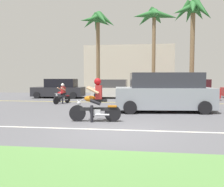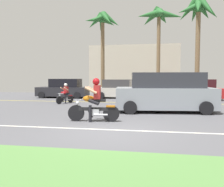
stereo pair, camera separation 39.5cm
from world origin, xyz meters
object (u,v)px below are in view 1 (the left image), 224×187
at_px(parked_car_2, 189,90).
at_px(parked_car_1, 115,89).
at_px(suv_nearby, 164,93).
at_px(palm_tree_2, 154,20).
at_px(motorcyclist, 95,103).
at_px(palm_tree_1, 98,25).
at_px(parked_car_0, 59,89).
at_px(motorcyclist_distant, 62,95).
at_px(palm_tree_0, 193,16).

bearing_deg(parked_car_2, parked_car_1, 175.67).
height_order(suv_nearby, palm_tree_2, palm_tree_2).
xyz_separation_m(parked_car_2, palm_tree_2, (-2.68, 3.41, 6.41)).
xyz_separation_m(motorcyclist, parked_car_1, (-0.49, 10.67, 0.01)).
bearing_deg(palm_tree_1, parked_car_2, -23.54).
xyz_separation_m(parked_car_1, parked_car_2, (5.99, -0.45, 0.01)).
relative_size(suv_nearby, parked_car_2, 1.14).
bearing_deg(motorcyclist, suv_nearby, 48.28).
relative_size(parked_car_0, parked_car_2, 0.96).
relative_size(suv_nearby, parked_car_1, 1.31).
bearing_deg(motorcyclist_distant, motorcyclist, -59.88).
height_order(motorcyclist, motorcyclist_distant, motorcyclist).
bearing_deg(motorcyclist_distant, parked_car_2, 24.66).
distance_m(parked_car_2, palm_tree_0, 7.34).
relative_size(motorcyclist, suv_nearby, 0.40).
relative_size(suv_nearby, motorcyclist_distant, 3.39).
distance_m(motorcyclist, parked_car_0, 11.59).
distance_m(parked_car_0, palm_tree_0, 13.64).
bearing_deg(parked_car_2, parked_car_0, 179.42).
distance_m(parked_car_0, parked_car_2, 10.78).
bearing_deg(motorcyclist_distant, parked_car_0, 112.44).
distance_m(suv_nearby, parked_car_1, 8.14).
bearing_deg(parked_car_0, suv_nearby, -40.71).
bearing_deg(motorcyclist_distant, palm_tree_0, 36.52).
bearing_deg(suv_nearby, palm_tree_2, 90.51).
bearing_deg(parked_car_1, motorcyclist, -87.39).
relative_size(suv_nearby, palm_tree_0, 0.59).
relative_size(parked_car_2, motorcyclist_distant, 2.96).
relative_size(parked_car_2, palm_tree_2, 0.54).
relative_size(palm_tree_1, motorcyclist_distant, 5.39).
relative_size(motorcyclist, palm_tree_2, 0.24).
height_order(motorcyclist, palm_tree_0, palm_tree_0).
bearing_deg(motorcyclist, parked_car_1, 92.61).
bearing_deg(palm_tree_2, parked_car_0, -157.81).
xyz_separation_m(palm_tree_1, motorcyclist_distant, (-0.95, -7.66, -6.29)).
height_order(parked_car_0, palm_tree_0, palm_tree_0).
height_order(suv_nearby, palm_tree_1, palm_tree_1).
bearing_deg(parked_car_0, palm_tree_1, 51.57).
relative_size(palm_tree_1, palm_tree_2, 0.98).
bearing_deg(parked_car_0, parked_car_1, 4.11).
distance_m(palm_tree_0, palm_tree_1, 8.88).
height_order(parked_car_2, palm_tree_0, palm_tree_0).
bearing_deg(parked_car_0, palm_tree_2, 22.19).
height_order(parked_car_2, palm_tree_1, palm_tree_1).
distance_m(palm_tree_0, motorcyclist_distant, 13.95).
distance_m(suv_nearby, parked_car_2, 7.41).
xyz_separation_m(parked_car_1, palm_tree_2, (3.31, 2.96, 6.42)).
xyz_separation_m(parked_car_0, parked_car_2, (10.78, -0.11, -0.01)).
relative_size(motorcyclist, palm_tree_1, 0.25).
height_order(motorcyclist, palm_tree_1, palm_tree_1).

